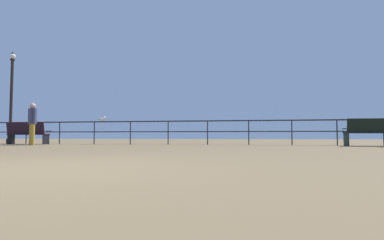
{
  "coord_description": "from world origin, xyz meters",
  "views": [
    {
      "loc": [
        2.18,
        -2.85,
        0.36
      ],
      "look_at": [
        0.26,
        8.66,
        0.98
      ],
      "focal_mm": 27.88,
      "sensor_mm": 36.0,
      "label": 1
    }
  ],
  "objects_px": {
    "person_by_bench": "(32,121)",
    "lamppost_left": "(11,98)",
    "seagull_on_rail": "(102,119)",
    "bench_far_left": "(27,132)",
    "bench_near_left": "(367,131)"
  },
  "relations": [
    {
      "from": "bench_far_left",
      "to": "person_by_bench",
      "type": "relative_size",
      "value": 1.07
    },
    {
      "from": "person_by_bench",
      "to": "seagull_on_rail",
      "type": "bearing_deg",
      "value": 42.69
    },
    {
      "from": "bench_far_left",
      "to": "seagull_on_rail",
      "type": "bearing_deg",
      "value": 13.4
    },
    {
      "from": "seagull_on_rail",
      "to": "person_by_bench",
      "type": "bearing_deg",
      "value": -137.31
    },
    {
      "from": "person_by_bench",
      "to": "seagull_on_rail",
      "type": "distance_m",
      "value": 2.67
    },
    {
      "from": "bench_far_left",
      "to": "lamppost_left",
      "type": "distance_m",
      "value": 2.47
    },
    {
      "from": "lamppost_left",
      "to": "bench_far_left",
      "type": "bearing_deg",
      "value": -30.33
    },
    {
      "from": "bench_far_left",
      "to": "bench_near_left",
      "type": "bearing_deg",
      "value": 0.03
    },
    {
      "from": "lamppost_left",
      "to": "bench_near_left",
      "type": "bearing_deg",
      "value": -3.64
    },
    {
      "from": "bench_far_left",
      "to": "lamppost_left",
      "type": "relative_size",
      "value": 0.4
    },
    {
      "from": "bench_far_left",
      "to": "lamppost_left",
      "type": "xyz_separation_m",
      "value": [
        -1.63,
        0.96,
        1.59
      ]
    },
    {
      "from": "bench_far_left",
      "to": "bench_near_left",
      "type": "xyz_separation_m",
      "value": [
        13.29,
        0.01,
        0.02
      ]
    },
    {
      "from": "bench_near_left",
      "to": "person_by_bench",
      "type": "xyz_separation_m",
      "value": [
        -12.21,
        -1.09,
        0.39
      ]
    },
    {
      "from": "bench_near_left",
      "to": "lamppost_left",
      "type": "distance_m",
      "value": 15.03
    },
    {
      "from": "person_by_bench",
      "to": "lamppost_left",
      "type": "bearing_deg",
      "value": 142.96
    }
  ]
}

